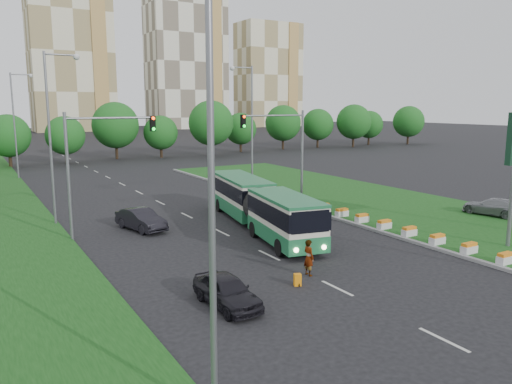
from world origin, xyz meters
TOP-DOWN VIEW (x-y plane):
  - ground at (0.00, 0.00)m, footprint 360.00×360.00m
  - grass_median at (13.00, 8.00)m, footprint 14.00×60.00m
  - median_kerb at (6.05, 8.00)m, footprint 0.30×60.00m
  - lane_markings at (-3.00, 20.00)m, footprint 0.20×100.00m
  - flower_planters at (6.70, 1.90)m, footprint 1.10×20.30m
  - traffic_mast_median at (4.78, 10.00)m, footprint 5.76×0.32m
  - traffic_mast_left at (-10.38, 9.00)m, footprint 5.76×0.32m
  - street_lamps at (-3.00, 10.00)m, footprint 36.00×60.00m
  - tree_line at (10.00, 55.00)m, footprint 120.00×8.00m
  - apartment_tower_ceast at (15.00, 150.00)m, footprint 25.00×15.00m
  - apartment_tower_east at (55.00, 150.00)m, footprint 27.00×15.00m
  - midrise_east at (90.00, 150.00)m, footprint 24.00×14.00m
  - articulated_bus at (-0.36, 5.83)m, footprint 2.52×16.20m
  - car_left_near at (-8.37, -5.25)m, footprint 1.77×4.05m
  - car_left_far at (-7.43, 9.40)m, footprint 2.56×4.66m
  - car_median at (16.90, -0.30)m, footprint 2.62×4.79m
  - pedestrian at (-3.08, -3.86)m, footprint 0.46×0.68m
  - shopping_trolley at (-4.40, -4.78)m, footprint 0.33×0.35m

SIDE VIEW (x-z plane):
  - ground at x=0.00m, z-range 0.00..0.00m
  - lane_markings at x=-3.00m, z-range -0.01..0.01m
  - grass_median at x=13.00m, z-range 0.00..0.15m
  - median_kerb at x=6.05m, z-range 0.00..0.18m
  - shopping_trolley at x=-4.40m, z-range 0.00..0.57m
  - flower_planters at x=6.70m, z-range 0.15..0.75m
  - car_left_near at x=-8.37m, z-range 0.00..1.36m
  - car_left_far at x=-7.43m, z-range 0.00..1.46m
  - car_median at x=16.90m, z-range 0.15..1.47m
  - pedestrian at x=-3.08m, z-range 0.00..1.84m
  - articulated_bus at x=-0.36m, z-range 0.30..2.97m
  - tree_line at x=10.00m, z-range 0.00..9.00m
  - traffic_mast_median at x=4.78m, z-range 1.35..9.35m
  - traffic_mast_left at x=-10.38m, z-range 1.35..9.35m
  - street_lamps at x=-3.00m, z-range 0.00..12.00m
  - midrise_east at x=90.00m, z-range 0.00..40.00m
  - apartment_tower_east at x=55.00m, z-range 0.00..47.00m
  - apartment_tower_ceast at x=15.00m, z-range 0.00..50.00m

